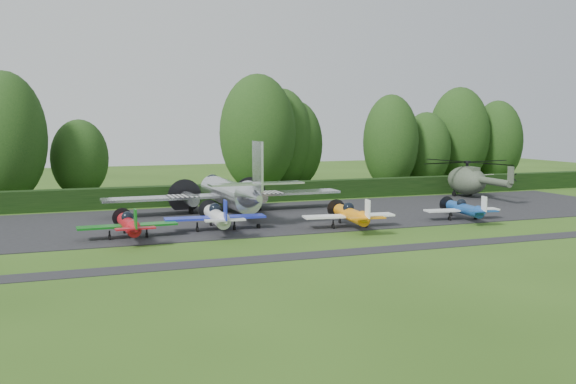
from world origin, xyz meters
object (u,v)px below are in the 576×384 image
object	(u,v)px
transport_plane	(230,193)
light_plane_white	(216,216)
light_plane_red	(129,224)
light_plane_orange	(351,214)
helicopter	(467,178)
light_plane_blue	(464,209)
sign_board	(483,180)

from	to	relation	value
transport_plane	light_plane_white	world-z (taller)	transport_plane
light_plane_red	light_plane_white	bearing A→B (deg)	9.01
light_plane_orange	helicopter	xyz separation A→B (m)	(21.33, 14.52, 1.00)
light_plane_orange	light_plane_blue	world-z (taller)	light_plane_orange
light_plane_orange	helicopter	bearing A→B (deg)	27.87
sign_board	helicopter	bearing A→B (deg)	-130.14
transport_plane	light_plane_blue	size ratio (longest dim) A/B	3.24
transport_plane	light_plane_orange	world-z (taller)	transport_plane
light_plane_red	sign_board	distance (m)	46.58
light_plane_orange	light_plane_white	bearing A→B (deg)	160.67
transport_plane	light_plane_red	bearing A→B (deg)	-136.26
transport_plane	light_plane_orange	xyz separation A→B (m)	(6.85, -10.81, -0.82)
light_plane_red	helicopter	size ratio (longest dim) A/B	0.51
helicopter	sign_board	size ratio (longest dim) A/B	4.02
transport_plane	light_plane_white	bearing A→B (deg)	-111.00
light_plane_white	light_plane_blue	xyz separation A→B (m)	(21.06, -1.96, -0.19)
light_plane_red	light_plane_orange	size ratio (longest dim) A/B	0.96
transport_plane	light_plane_white	distance (m)	9.13
transport_plane	light_plane_orange	distance (m)	12.83
transport_plane	light_plane_white	xyz separation A→B (m)	(-3.36, -8.46, -0.75)
transport_plane	light_plane_white	size ratio (longest dim) A/B	2.74
light_plane_white	sign_board	world-z (taller)	light_plane_white
light_plane_red	light_plane_orange	distance (m)	16.93
light_plane_orange	light_plane_blue	bearing A→B (deg)	-4.30
transport_plane	sign_board	xyz separation A→B (m)	(33.34, 7.65, -0.60)
light_plane_red	helicopter	bearing A→B (deg)	20.14
light_plane_white	light_plane_blue	size ratio (longest dim) A/B	1.18
transport_plane	helicopter	distance (m)	28.43
transport_plane	helicopter	world-z (taller)	transport_plane
light_plane_white	transport_plane	bearing A→B (deg)	63.92
light_plane_blue	light_plane_white	bearing A→B (deg)	166.84
transport_plane	light_plane_blue	distance (m)	20.56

